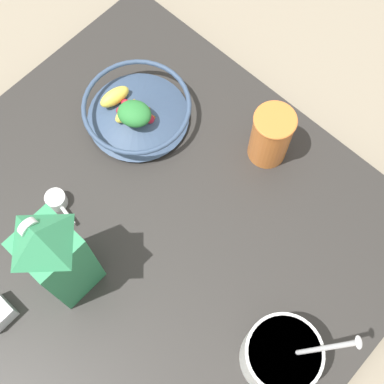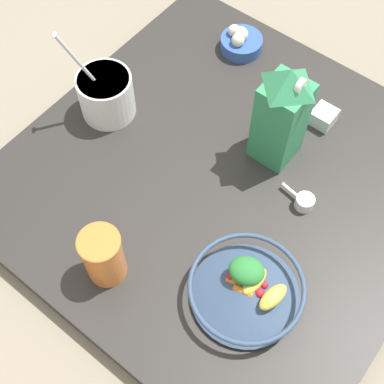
% 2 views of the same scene
% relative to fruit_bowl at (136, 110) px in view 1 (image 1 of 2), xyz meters
% --- Properties ---
extents(ground_plane, '(6.00, 6.00, 0.00)m').
position_rel_fruit_bowl_xyz_m(ground_plane, '(0.20, 0.20, -0.08)').
color(ground_plane, gray).
extents(countertop, '(0.92, 0.92, 0.05)m').
position_rel_fruit_bowl_xyz_m(countertop, '(0.20, 0.20, -0.06)').
color(countertop, '#2D2B28').
rests_on(countertop, ground_plane).
extents(fruit_bowl, '(0.23, 0.23, 0.09)m').
position_rel_fruit_bowl_xyz_m(fruit_bowl, '(0.00, 0.00, 0.00)').
color(fruit_bowl, '#384C6B').
rests_on(fruit_bowl, countertop).
extents(milk_carton, '(0.09, 0.09, 0.27)m').
position_rel_fruit_bowl_xyz_m(milk_carton, '(0.33, 0.15, 0.10)').
color(milk_carton, '#338C59').
rests_on(milk_carton, countertop).
extents(yogurt_tub, '(0.13, 0.13, 0.26)m').
position_rel_fruit_bowl_xyz_m(yogurt_tub, '(0.18, 0.53, 0.03)').
color(yogurt_tub, white).
rests_on(yogurt_tub, countertop).
extents(drinking_cup, '(0.08, 0.08, 0.14)m').
position_rel_fruit_bowl_xyz_m(drinking_cup, '(-0.13, 0.25, 0.03)').
color(drinking_cup, orange).
rests_on(drinking_cup, countertop).
extents(measuring_scoop, '(0.04, 0.08, 0.03)m').
position_rel_fruit_bowl_xyz_m(measuring_scoop, '(0.25, 0.02, -0.02)').
color(measuring_scoop, white).
rests_on(measuring_scoop, countertop).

